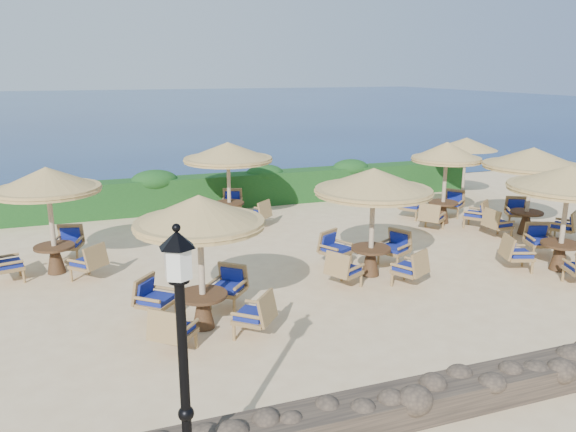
{
  "coord_description": "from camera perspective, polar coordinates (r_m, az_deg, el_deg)",
  "views": [
    {
      "loc": [
        -5.57,
        -12.31,
        4.9
      ],
      "look_at": [
        -0.96,
        0.56,
        1.3
      ],
      "focal_mm": 35.0,
      "sensor_mm": 36.0,
      "label": 1
    }
  ],
  "objects": [
    {
      "name": "cafe_set_5",
      "position": [
        18.73,
        15.68,
        4.18
      ],
      "size": [
        2.64,
        2.64,
        2.65
      ],
      "color": "tan",
      "rests_on": "ground"
    },
    {
      "name": "hedge",
      "position": [
        20.74,
        -3.69,
        2.75
      ],
      "size": [
        18.0,
        0.9,
        1.2
      ],
      "primitive_type": "cube",
      "color": "#133C15",
      "rests_on": "ground"
    },
    {
      "name": "cafe_set_4",
      "position": [
        18.02,
        -6.09,
        5.16
      ],
      "size": [
        2.87,
        2.86,
        2.65
      ],
      "color": "tan",
      "rests_on": "ground"
    },
    {
      "name": "sea",
      "position": [
        82.64,
        -16.1,
        10.78
      ],
      "size": [
        160.0,
        160.0,
        0.0
      ],
      "primitive_type": "plane",
      "color": "#0C1E4D",
      "rests_on": "ground"
    },
    {
      "name": "lamp_post",
      "position": [
        6.49,
        -10.47,
        -16.55
      ],
      "size": [
        0.44,
        0.44,
        3.31
      ],
      "color": "black",
      "rests_on": "ground"
    },
    {
      "name": "cafe_set_6",
      "position": [
        18.22,
        23.48,
        4.13
      ],
      "size": [
        2.86,
        2.86,
        2.65
      ],
      "color": "tan",
      "rests_on": "ground"
    },
    {
      "name": "cafe_set_3",
      "position": [
        14.6,
        -23.1,
        1.43
      ],
      "size": [
        2.69,
        2.69,
        2.65
      ],
      "color": "tan",
      "rests_on": "ground"
    },
    {
      "name": "stone_wall",
      "position": [
        9.5,
        20.4,
        -15.76
      ],
      "size": [
        15.0,
        0.65,
        0.44
      ],
      "primitive_type": "cube",
      "color": "#4F4031",
      "rests_on": "ground"
    },
    {
      "name": "extra_parasol",
      "position": [
        22.2,
        17.66,
        7.0
      ],
      "size": [
        2.3,
        2.3,
        2.41
      ],
      "color": "tan",
      "rests_on": "ground"
    },
    {
      "name": "cafe_set_0",
      "position": [
        10.66,
        -8.89,
        -2.73
      ],
      "size": [
        2.59,
        2.59,
        2.65
      ],
      "color": "tan",
      "rests_on": "ground"
    },
    {
      "name": "ground",
      "position": [
        14.37,
        4.39,
        -5.22
      ],
      "size": [
        120.0,
        120.0,
        0.0
      ],
      "primitive_type": "plane",
      "color": "beige",
      "rests_on": "ground"
    },
    {
      "name": "cafe_set_1",
      "position": [
        13.43,
        8.61,
        1.36
      ],
      "size": [
        2.81,
        2.81,
        2.65
      ],
      "color": "tan",
      "rests_on": "ground"
    },
    {
      "name": "cafe_set_2",
      "position": [
        15.23,
        26.47,
        1.62
      ],
      "size": [
        2.88,
        2.88,
        2.65
      ],
      "color": "tan",
      "rests_on": "ground"
    }
  ]
}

